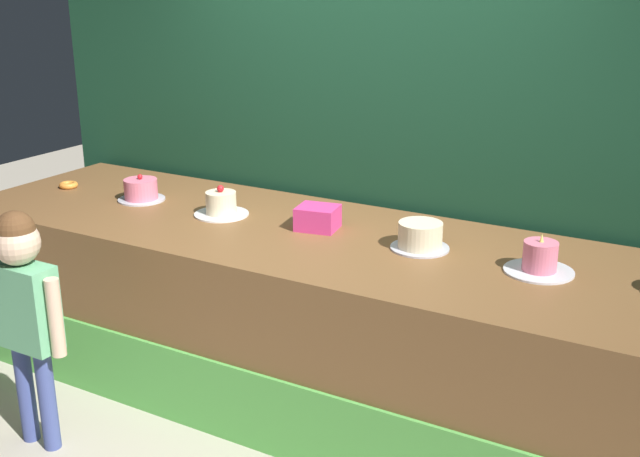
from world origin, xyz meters
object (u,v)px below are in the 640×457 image
at_px(donut, 68,185).
at_px(cake_left, 221,205).
at_px(cake_center, 420,236).
at_px(pink_box, 318,218).
at_px(cake_right, 540,259).
at_px(child_figure, 24,298).
at_px(cake_far_left, 141,190).

relative_size(donut, cake_left, 0.38).
bearing_deg(cake_left, cake_center, 1.57).
relative_size(pink_box, cake_left, 0.69).
distance_m(pink_box, cake_left, 0.60).
bearing_deg(cake_center, pink_box, 177.95).
relative_size(donut, cake_right, 0.37).
bearing_deg(cake_left, cake_right, 0.35).
height_order(child_figure, cake_far_left, child_figure).
xyz_separation_m(child_figure, cake_center, (1.51, 1.16, 0.22)).
relative_size(donut, cake_center, 0.40).
distance_m(donut, cake_center, 2.39).
bearing_deg(cake_left, child_figure, -105.81).
bearing_deg(pink_box, cake_far_left, -177.56).
relative_size(child_figure, pink_box, 5.77).
xyz_separation_m(child_figure, pink_box, (0.92, 1.18, 0.22)).
relative_size(cake_far_left, cake_right, 0.88).
xyz_separation_m(cake_center, cake_right, (0.60, -0.02, -0.00)).
height_order(donut, cake_far_left, cake_far_left).
bearing_deg(donut, pink_box, 2.11).
bearing_deg(donut, cake_right, 0.44).
height_order(child_figure, donut, child_figure).
xyz_separation_m(child_figure, cake_left, (0.32, 1.13, 0.21)).
bearing_deg(cake_right, pink_box, 177.94).
bearing_deg(cake_center, cake_left, -178.43).
bearing_deg(child_figure, cake_center, 37.58).
bearing_deg(pink_box, cake_right, -2.06).
xyz_separation_m(donut, cake_right, (2.98, 0.02, 0.04)).
xyz_separation_m(donut, cake_center, (2.38, 0.04, 0.05)).
relative_size(pink_box, cake_center, 0.72).
height_order(donut, cake_left, cake_left).
height_order(pink_box, cake_left, cake_left).
bearing_deg(donut, child_figure, -52.08).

